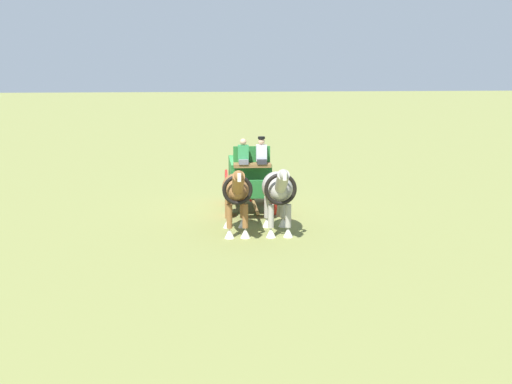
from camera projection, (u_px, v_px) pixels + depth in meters
name	position (u px, v px, depth m)	size (l,w,h in m)	color
ground_plane	(249.00, 209.00, 24.81)	(220.00, 220.00, 0.00)	olive
show_wagon	(250.00, 176.00, 24.42)	(5.68, 1.87, 2.84)	#236B2D
draft_horse_near	(278.00, 190.00, 21.01)	(3.00, 1.04, 2.26)	#9E998E
draft_horse_off	(236.00, 191.00, 20.90)	(3.02, 0.96, 2.25)	brown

